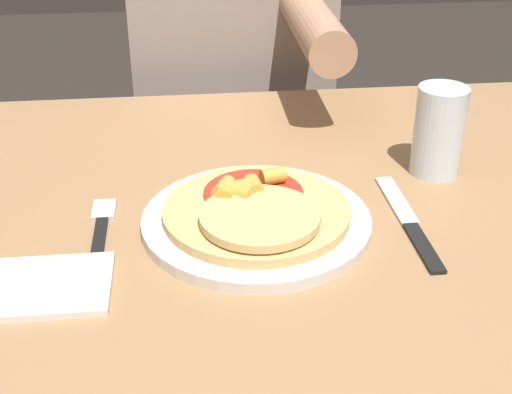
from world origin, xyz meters
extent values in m
cube|color=#9E754C|center=(0.00, 0.00, 0.74)|extent=(1.03, 0.91, 0.03)
cylinder|color=#9E754C|center=(0.46, 0.40, 0.36)|extent=(0.06, 0.06, 0.73)
cylinder|color=silver|center=(0.00, 0.01, 0.76)|extent=(0.27, 0.27, 0.01)
cylinder|color=tan|center=(0.00, 0.01, 0.78)|extent=(0.22, 0.22, 0.01)
cylinder|color=#B22D1E|center=(0.00, 0.04, 0.78)|extent=(0.12, 0.12, 0.00)
cylinder|color=#DDB771|center=(0.00, -0.02, 0.79)|extent=(0.14, 0.14, 0.01)
cylinder|color=gold|center=(-0.04, 0.04, 0.80)|extent=(0.03, 0.04, 0.02)
cylinder|color=gold|center=(-0.01, 0.04, 0.80)|extent=(0.03, 0.03, 0.02)
cylinder|color=gold|center=(-0.02, 0.03, 0.80)|extent=(0.03, 0.03, 0.02)
cylinder|color=gold|center=(-0.02, 0.02, 0.80)|extent=(0.03, 0.03, 0.02)
cylinder|color=gold|center=(0.00, 0.04, 0.80)|extent=(0.02, 0.03, 0.02)
cylinder|color=gold|center=(0.03, 0.06, 0.80)|extent=(0.03, 0.03, 0.02)
cylinder|color=gold|center=(-0.03, 0.03, 0.80)|extent=(0.03, 0.04, 0.02)
cube|color=black|center=(-0.18, -0.02, 0.76)|extent=(0.01, 0.13, 0.00)
cube|color=silver|center=(-0.18, 0.07, 0.76)|extent=(0.03, 0.05, 0.00)
cube|color=black|center=(0.18, -0.06, 0.76)|extent=(0.02, 0.10, 0.00)
cube|color=silver|center=(0.18, 0.05, 0.76)|extent=(0.02, 0.12, 0.00)
cylinder|color=silver|center=(0.26, 0.13, 0.82)|extent=(0.07, 0.07, 0.12)
cube|color=silver|center=(-0.24, -0.09, 0.76)|extent=(0.15, 0.10, 0.01)
cylinder|color=#2D2D38|center=(-0.06, 0.65, 0.25)|extent=(0.11, 0.11, 0.51)
cylinder|color=#2D2D38|center=(0.11, 0.65, 0.25)|extent=(0.11, 0.11, 0.51)
cube|color=gray|center=(0.02, 0.65, 0.77)|extent=(0.38, 0.22, 0.52)
cylinder|color=tan|center=(0.13, 0.39, 0.89)|extent=(0.07, 0.30, 0.07)
camera|label=1|loc=(-0.08, -0.71, 1.20)|focal=50.00mm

